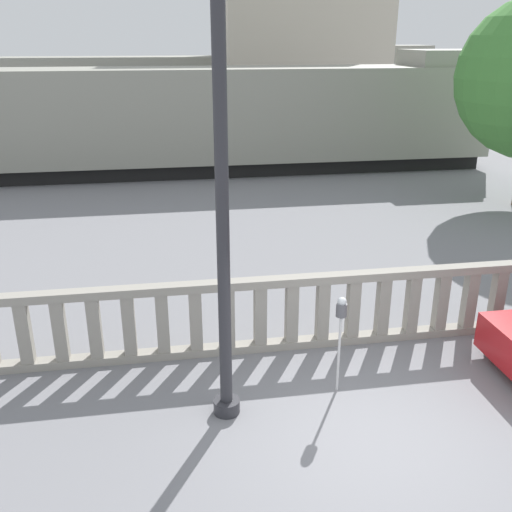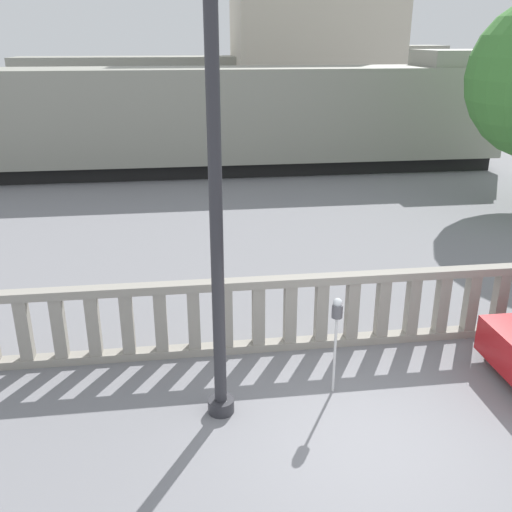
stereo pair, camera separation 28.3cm
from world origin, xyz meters
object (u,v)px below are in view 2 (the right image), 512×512
object	(u,v)px
lamppost	(215,170)
parking_meter	(337,318)
train_near	(166,120)
train_far	(239,88)

from	to	relation	value
lamppost	parking_meter	world-z (taller)	lamppost
train_near	train_far	size ratio (longest dim) A/B	1.00
train_far	train_near	bearing A→B (deg)	-106.72
lamppost	train_far	world-z (taller)	lamppost
parking_meter	train_near	xyz separation A→B (m)	(-2.60, 15.28, 0.83)
parking_meter	train_far	bearing A→B (deg)	86.68
train_near	lamppost	bearing A→B (deg)	-86.75
parking_meter	train_far	xyz separation A→B (m)	(1.72, 29.67, 0.81)
train_near	train_far	xyz separation A→B (m)	(4.32, 14.39, -0.02)
parking_meter	lamppost	bearing A→B (deg)	-170.83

